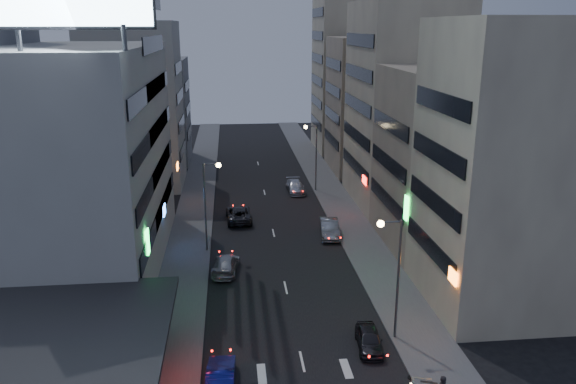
{
  "coord_description": "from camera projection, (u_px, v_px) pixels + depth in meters",
  "views": [
    {
      "loc": [
        -3.89,
        -25.25,
        19.43
      ],
      "look_at": [
        0.55,
        17.51,
        6.67
      ],
      "focal_mm": 35.0,
      "sensor_mm": 36.0,
      "label": 1
    }
  ],
  "objects": [
    {
      "name": "sidewalk_left",
      "position": [
        193.0,
        222.0,
        57.79
      ],
      "size": [
        4.0,
        120.0,
        0.12
      ],
      "primitive_type": "cube",
      "color": "#4C4C4F",
      "rests_on": "ground"
    },
    {
      "name": "sidewalk_right",
      "position": [
        346.0,
        216.0,
        59.38
      ],
      "size": [
        4.0,
        120.0,
        0.12
      ],
      "primitive_type": "cube",
      "color": "#4C4C4F",
      "rests_on": "ground"
    },
    {
      "name": "food_court",
      "position": [
        49.0,
        366.0,
        29.96
      ],
      "size": [
        11.0,
        13.0,
        3.88
      ],
      "color": "beige",
      "rests_on": "ground"
    },
    {
      "name": "white_building",
      "position": [
        67.0,
        162.0,
        44.82
      ],
      "size": [
        14.0,
        24.0,
        18.0
      ],
      "primitive_type": "cube",
      "color": "#A5A6A1",
      "rests_on": "ground"
    },
    {
      "name": "shophouse_near",
      "position": [
        507.0,
        168.0,
        38.65
      ],
      "size": [
        10.0,
        11.0,
        20.0
      ],
      "primitive_type": "cube",
      "color": "beige",
      "rests_on": "ground"
    },
    {
      "name": "shophouse_mid",
      "position": [
        449.0,
        159.0,
        50.23
      ],
      "size": [
        11.0,
        12.0,
        16.0
      ],
      "primitive_type": "cube",
      "color": "tan",
      "rests_on": "ground"
    },
    {
      "name": "shophouse_far",
      "position": [
        402.0,
        106.0,
        61.72
      ],
      "size": [
        10.0,
        14.0,
        22.0
      ],
      "primitive_type": "cube",
      "color": "beige",
      "rests_on": "ground"
    },
    {
      "name": "far_left_a",
      "position": [
        134.0,
        106.0,
        68.52
      ],
      "size": [
        11.0,
        10.0,
        20.0
      ],
      "primitive_type": "cube",
      "color": "#A5A6A1",
      "rests_on": "ground"
    },
    {
      "name": "far_left_b",
      "position": [
        146.0,
        111.0,
        81.58
      ],
      "size": [
        12.0,
        10.0,
        15.0
      ],
      "primitive_type": "cube",
      "color": "slate",
      "rests_on": "ground"
    },
    {
      "name": "far_right_a",
      "position": [
        372.0,
        105.0,
        76.64
      ],
      "size": [
        11.0,
        12.0,
        18.0
      ],
      "primitive_type": "cube",
      "color": "tan",
      "rests_on": "ground"
    },
    {
      "name": "far_right_b",
      "position": [
        354.0,
        74.0,
        89.19
      ],
      "size": [
        12.0,
        12.0,
        24.0
      ],
      "primitive_type": "cube",
      "color": "beige",
      "rests_on": "ground"
    },
    {
      "name": "street_lamp_right_near",
      "position": [
        393.0,
        262.0,
        34.77
      ],
      "size": [
        1.6,
        0.44,
        8.02
      ],
      "color": "#595B60",
      "rests_on": "sidewalk_right"
    },
    {
      "name": "street_lamp_left",
      "position": [
        209.0,
        194.0,
        48.86
      ],
      "size": [
        1.6,
        0.44,
        8.02
      ],
      "color": "#595B60",
      "rests_on": "sidewalk_left"
    },
    {
      "name": "street_lamp_right_far",
      "position": [
        313.0,
        148.0,
        67.19
      ],
      "size": [
        1.6,
        0.44,
        8.02
      ],
      "color": "#595B60",
      "rests_on": "sidewalk_right"
    },
    {
      "name": "parked_car_right_near",
      "position": [
        369.0,
        339.0,
        35.04
      ],
      "size": [
        1.83,
        3.84,
        1.27
      ],
      "primitive_type": "imported",
      "rotation": [
        0.0,
        0.0,
        -0.09
      ],
      "color": "#27262B",
      "rests_on": "ground"
    },
    {
      "name": "parked_car_right_mid",
      "position": [
        329.0,
        228.0,
        53.81
      ],
      "size": [
        2.14,
        4.95,
        1.59
      ],
      "primitive_type": "imported",
      "rotation": [
        0.0,
        0.0,
        -0.1
      ],
      "color": "#9FA1A7",
      "rests_on": "ground"
    },
    {
      "name": "parked_car_left",
      "position": [
        239.0,
        214.0,
        57.99
      ],
      "size": [
        2.73,
        5.48,
        1.49
      ],
      "primitive_type": "imported",
      "rotation": [
        0.0,
        0.0,
        3.19
      ],
      "color": "#252429",
      "rests_on": "ground"
    },
    {
      "name": "parked_car_right_far",
      "position": [
        296.0,
        187.0,
        67.96
      ],
      "size": [
        2.18,
        4.95,
        1.41
      ],
      "primitive_type": "imported",
      "rotation": [
        0.0,
        0.0,
        0.04
      ],
      "color": "#AEAFB6",
      "rests_on": "ground"
    },
    {
      "name": "road_car_blue",
      "position": [
        221.0,
        378.0,
        31.04
      ],
      "size": [
        1.69,
        4.46,
        1.45
      ],
      "primitive_type": "imported",
      "rotation": [
        0.0,
        0.0,
        3.11
      ],
      "color": "navy",
      "rests_on": "ground"
    },
    {
      "name": "road_car_silver",
      "position": [
        226.0,
        264.0,
        45.86
      ],
      "size": [
        2.52,
        4.96,
        1.38
      ],
      "primitive_type": "imported",
      "rotation": [
        0.0,
        0.0,
        3.02
      ],
      "color": "#96989E",
      "rests_on": "ground"
    },
    {
      "name": "scooter_blue",
      "position": [
        448.0,
        377.0,
        31.19
      ],
      "size": [
        0.91,
        1.94,
        1.14
      ],
      "primitive_type": null,
      "rotation": [
        0.0,
        0.0,
        1.41
      ],
      "color": "navy",
      "rests_on": "sidewalk_right"
    },
    {
      "name": "scooter_black_b",
      "position": [
        439.0,
        375.0,
        31.46
      ],
      "size": [
        1.06,
        1.71,
        0.99
      ],
      "primitive_type": null,
      "rotation": [
        0.0,
        0.0,
        1.23
      ],
      "color": "black",
      "rests_on": "sidewalk_right"
    },
    {
      "name": "scooter_silver_b",
      "position": [
        433.0,
        371.0,
        31.82
      ],
      "size": [
        1.01,
        1.78,
        1.04
      ],
      "primitive_type": null,
      "rotation": [
        0.0,
        0.0,
        1.29
      ],
      "color": "#A8ACB0",
      "rests_on": "sidewalk_right"
    }
  ]
}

